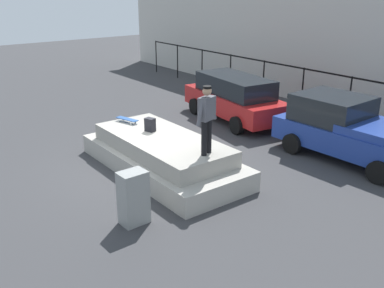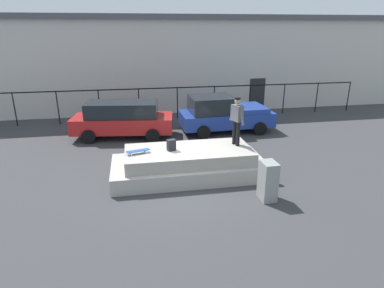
{
  "view_description": "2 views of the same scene",
  "coord_description": "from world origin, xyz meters",
  "px_view_note": "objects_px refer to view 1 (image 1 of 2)",
  "views": [
    {
      "loc": [
        10.04,
        -5.91,
        5.02
      ],
      "look_at": [
        0.98,
        1.02,
        0.81
      ],
      "focal_mm": 40.92,
      "sensor_mm": 36.0,
      "label": 1
    },
    {
      "loc": [
        -1.43,
        -10.23,
        5.02
      ],
      "look_at": [
        0.76,
        1.76,
        0.69
      ],
      "focal_mm": 30.79,
      "sensor_mm": 36.0,
      "label": 2
    }
  ],
  "objects_px": {
    "car_red_hatchback_near": "(234,97)",
    "car_blue_pickup_mid": "(349,129)",
    "backpack": "(150,125)",
    "skateboarder": "(207,115)",
    "utility_box": "(133,198)",
    "skateboard": "(127,119)"
  },
  "relations": [
    {
      "from": "skateboarder",
      "to": "backpack",
      "type": "bearing_deg",
      "value": -176.22
    },
    {
      "from": "skateboard",
      "to": "car_blue_pickup_mid",
      "type": "relative_size",
      "value": 0.17
    },
    {
      "from": "skateboard",
      "to": "backpack",
      "type": "distance_m",
      "value": 1.16
    },
    {
      "from": "backpack",
      "to": "skateboarder",
      "type": "bearing_deg",
      "value": -12.99
    },
    {
      "from": "skateboarder",
      "to": "car_blue_pickup_mid",
      "type": "xyz_separation_m",
      "value": [
        0.88,
        4.81,
        -1.09
      ]
    },
    {
      "from": "car_red_hatchback_near",
      "to": "backpack",
      "type": "bearing_deg",
      "value": -70.45
    },
    {
      "from": "car_blue_pickup_mid",
      "to": "car_red_hatchback_near",
      "type": "bearing_deg",
      "value": -179.2
    },
    {
      "from": "backpack",
      "to": "car_blue_pickup_mid",
      "type": "bearing_deg",
      "value": 40.05
    },
    {
      "from": "car_red_hatchback_near",
      "to": "skateboarder",
      "type": "bearing_deg",
      "value": -49.09
    },
    {
      "from": "skateboarder",
      "to": "utility_box",
      "type": "xyz_separation_m",
      "value": [
        0.32,
        -2.31,
        -1.39
      ]
    },
    {
      "from": "skateboarder",
      "to": "car_red_hatchback_near",
      "type": "bearing_deg",
      "value": 130.91
    },
    {
      "from": "skateboarder",
      "to": "skateboard",
      "type": "xyz_separation_m",
      "value": [
        -3.52,
        -0.27,
        -0.91
      ]
    },
    {
      "from": "car_red_hatchback_near",
      "to": "car_blue_pickup_mid",
      "type": "height_order",
      "value": "car_blue_pickup_mid"
    },
    {
      "from": "skateboard",
      "to": "utility_box",
      "type": "relative_size",
      "value": 0.66
    },
    {
      "from": "skateboard",
      "to": "utility_box",
      "type": "distance_m",
      "value": 4.37
    },
    {
      "from": "utility_box",
      "to": "skateboard",
      "type": "bearing_deg",
      "value": 150.5
    },
    {
      "from": "skateboarder",
      "to": "car_blue_pickup_mid",
      "type": "bearing_deg",
      "value": 79.66
    },
    {
      "from": "car_red_hatchback_near",
      "to": "utility_box",
      "type": "relative_size",
      "value": 3.99
    },
    {
      "from": "car_red_hatchback_near",
      "to": "utility_box",
      "type": "bearing_deg",
      "value": -57.86
    },
    {
      "from": "backpack",
      "to": "car_blue_pickup_mid",
      "type": "xyz_separation_m",
      "value": [
        3.25,
        4.97,
        -0.28
      ]
    },
    {
      "from": "skateboard",
      "to": "utility_box",
      "type": "xyz_separation_m",
      "value": [
        3.83,
        -2.04,
        -0.48
      ]
    },
    {
      "from": "skateboarder",
      "to": "car_blue_pickup_mid",
      "type": "height_order",
      "value": "skateboarder"
    }
  ]
}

